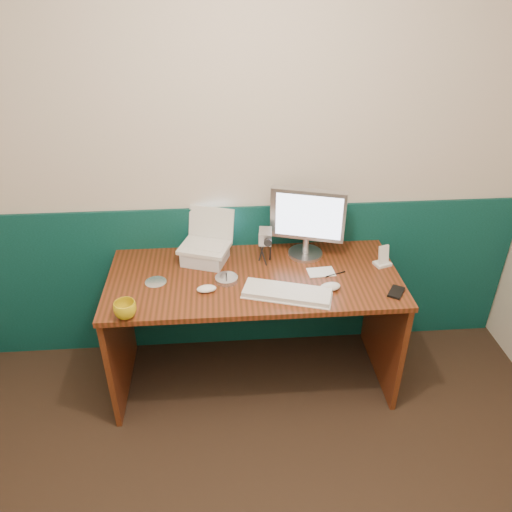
{
  "coord_description": "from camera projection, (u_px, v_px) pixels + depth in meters",
  "views": [
    {
      "loc": [
        -0.09,
        -0.9,
        2.25
      ],
      "look_at": [
        0.07,
        1.23,
        0.97
      ],
      "focal_mm": 35.0,
      "sensor_mm": 36.0,
      "label": 1
    }
  ],
  "objects": [
    {
      "name": "monitor",
      "position": [
        307.0,
        223.0,
        2.82
      ],
      "size": [
        0.44,
        0.24,
        0.42
      ],
      "primitive_type": null,
      "rotation": [
        0.0,
        0.0,
        -0.3
      ],
      "color": "#B4B5BA",
      "rests_on": "desk"
    },
    {
      "name": "cd_spindle",
      "position": [
        226.0,
        279.0,
        2.69
      ],
      "size": [
        0.12,
        0.12,
        0.03
      ],
      "primitive_type": "cylinder",
      "color": "silver",
      "rests_on": "desk"
    },
    {
      "name": "mouse_right",
      "position": [
        330.0,
        287.0,
        2.61
      ],
      "size": [
        0.13,
        0.1,
        0.04
      ],
      "primitive_type": "ellipsoid",
      "rotation": [
        0.0,
        0.0,
        0.25
      ],
      "color": "silver",
      "rests_on": "desk"
    },
    {
      "name": "wainscot",
      "position": [
        238.0,
        279.0,
        3.16
      ],
      "size": [
        3.48,
        0.02,
        1.0
      ],
      "primitive_type": "cube",
      "color": "#062E27",
      "rests_on": "ground"
    },
    {
      "name": "papers",
      "position": [
        321.0,
        272.0,
        2.77
      ],
      "size": [
        0.15,
        0.11,
        0.0
      ],
      "primitive_type": "cube",
      "rotation": [
        0.0,
        0.0,
        0.07
      ],
      "color": "silver",
      "rests_on": "desk"
    },
    {
      "name": "laptop_riser",
      "position": [
        205.0,
        255.0,
        2.85
      ],
      "size": [
        0.28,
        0.26,
        0.08
      ],
      "primitive_type": "cube",
      "rotation": [
        0.0,
        0.0,
        -0.34
      ],
      "color": "silver",
      "rests_on": "desk"
    },
    {
      "name": "cd_loose_a",
      "position": [
        156.0,
        282.0,
        2.68
      ],
      "size": [
        0.12,
        0.12,
        0.0
      ],
      "primitive_type": "cylinder",
      "color": "silver",
      "rests_on": "desk"
    },
    {
      "name": "music_player",
      "position": [
        384.0,
        254.0,
        2.8
      ],
      "size": [
        0.07,
        0.05,
        0.11
      ],
      "primitive_type": "cube",
      "rotation": [
        -0.17,
        0.0,
        0.31
      ],
      "color": "white",
      "rests_on": "dock"
    },
    {
      "name": "mouse_left",
      "position": [
        207.0,
        289.0,
        2.6
      ],
      "size": [
        0.11,
        0.07,
        0.03
      ],
      "primitive_type": "ellipsoid",
      "rotation": [
        0.0,
        0.0,
        0.12
      ],
      "color": "white",
      "rests_on": "desk"
    },
    {
      "name": "pda",
      "position": [
        396.0,
        292.0,
        2.59
      ],
      "size": [
        0.12,
        0.13,
        0.01
      ],
      "primitive_type": "cube",
      "rotation": [
        0.0,
        0.0,
        -0.58
      ],
      "color": "black",
      "rests_on": "desk"
    },
    {
      "name": "dock",
      "position": [
        382.0,
        264.0,
        2.83
      ],
      "size": [
        0.11,
        0.09,
        0.02
      ],
      "primitive_type": "cube",
      "rotation": [
        0.0,
        0.0,
        0.31
      ],
      "color": "white",
      "rests_on": "desk"
    },
    {
      "name": "camcorder",
      "position": [
        265.0,
        248.0,
        2.81
      ],
      "size": [
        0.1,
        0.13,
        0.18
      ],
      "primitive_type": null,
      "rotation": [
        0.0,
        0.0,
        -0.12
      ],
      "color": "silver",
      "rests_on": "desk"
    },
    {
      "name": "mug",
      "position": [
        125.0,
        310.0,
        2.4
      ],
      "size": [
        0.11,
        0.11,
        0.09
      ],
      "primitive_type": "imported",
      "rotation": [
        0.0,
        0.0,
        -0.01
      ],
      "color": "gold",
      "rests_on": "desk"
    },
    {
      "name": "laptop",
      "position": [
        204.0,
        232.0,
        2.77
      ],
      "size": [
        0.32,
        0.28,
        0.22
      ],
      "primitive_type": null,
      "rotation": [
        0.0,
        0.0,
        -0.34
      ],
      "color": "silver",
      "rests_on": "laptop_riser"
    },
    {
      "name": "back_wall",
      "position": [
        236.0,
        166.0,
        2.79
      ],
      "size": [
        3.5,
        0.04,
        2.5
      ],
      "primitive_type": "cube",
      "color": "beige",
      "rests_on": "ground"
    },
    {
      "name": "desk",
      "position": [
        254.0,
        330.0,
        2.93
      ],
      "size": [
        1.6,
        0.7,
        0.75
      ],
      "primitive_type": "cube",
      "color": "#3C1E0B",
      "rests_on": "ground"
    },
    {
      "name": "pen",
      "position": [
        336.0,
        274.0,
        2.74
      ],
      "size": [
        0.12,
        0.05,
        0.01
      ],
      "primitive_type": "cylinder",
      "rotation": [
        0.0,
        1.57,
        0.36
      ],
      "color": "black",
      "rests_on": "desk"
    },
    {
      "name": "keyboard",
      "position": [
        287.0,
        293.0,
        2.57
      ],
      "size": [
        0.47,
        0.28,
        0.03
      ],
      "primitive_type": "cube",
      "rotation": [
        0.0,
        0.0,
        -0.3
      ],
      "color": "silver",
      "rests_on": "desk"
    }
  ]
}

